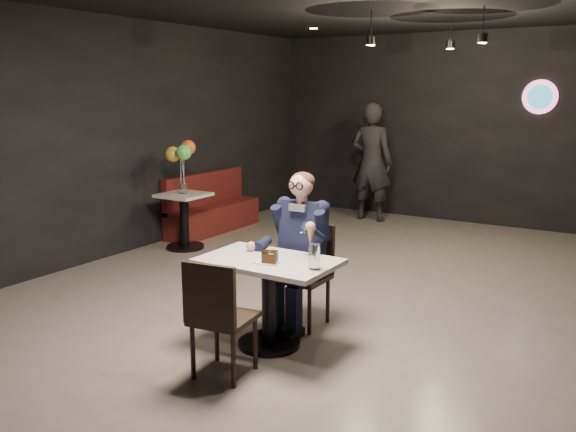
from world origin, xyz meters
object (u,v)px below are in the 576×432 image
Objects in this scene: chair_near at (224,316)px; seated_man at (303,248)px; chair_far at (302,276)px; main_table at (269,303)px; sundae_glass at (314,257)px; side_table at (184,222)px; balloon_vase at (183,188)px; booth_bench at (213,203)px; passerby at (371,162)px.

chair_near is 0.64× the size of seated_man.
chair_far is 0.26m from seated_man.
main_table is 0.66m from sundae_glass.
sundae_glass is at bearing -33.80° from side_table.
chair_far is 3.13m from side_table.
main_table is 7.21× the size of balloon_vase.
booth_bench is (-3.03, 2.53, -0.28)m from seated_man.
chair_far and chair_near have the same top height.
side_table is (0.30, -1.00, -0.08)m from booth_bench.
passerby is (-1.37, 5.11, 0.58)m from main_table.
booth_bench is at bearing 138.05° from sundae_glass.
booth_bench is at bearing 106.70° from balloon_vase.
chair_far is 1.26× the size of side_table.
chair_far is at bearing 105.66° from passerby.
seated_man reaches higher than chair_far.
main_table is 3.44m from side_table.
sundae_glass reaches higher than chair_far.
main_table is 1.51× the size of side_table.
balloon_vase reaches higher than booth_bench.
main_table is 0.62× the size of booth_bench.
chair_far is at bearing 82.65° from chair_near.
passerby reaches higher than booth_bench.
sundae_glass reaches higher than booth_bench.
sundae_glass reaches higher than main_table.
booth_bench is 2.42× the size of side_table.
main_table is 3.47m from balloon_vase.
chair_near is 3.83m from side_table.
sundae_glass is 1.30× the size of balloon_vase.
seated_man is 4.76m from passerby.
seated_man reaches higher than booth_bench.
booth_bench is (-3.48, 3.13, -0.41)m from sundae_glass.
side_table is 0.46m from balloon_vase.
balloon_vase is at bearing 0.00° from side_table.
passerby is at bearing 109.45° from sundae_glass.
chair_far is at bearing 90.00° from main_table.
booth_bench is at bearing 140.10° from seated_man.
seated_man is 0.82× the size of booth_bench.
chair_far is 1.00× the size of chair_near.
chair_near is at bearing -90.00° from chair_far.
balloon_vase is (-2.73, 1.53, 0.37)m from chair_far.
main_table is at bearing -37.35° from balloon_vase.
chair_near is at bearing -90.00° from main_table.
balloon_vase is 3.32m from passerby.
passerby reaches higher than seated_man.
balloon_vase is at bearing 146.20° from sundae_glass.
seated_man reaches higher than side_table.
passerby is at bearing 106.70° from seated_man.
side_table is at bearing 150.67° from seated_man.
sundae_glass is (0.45, 0.56, 0.39)m from chair_near.
sundae_glass is 0.10× the size of passerby.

